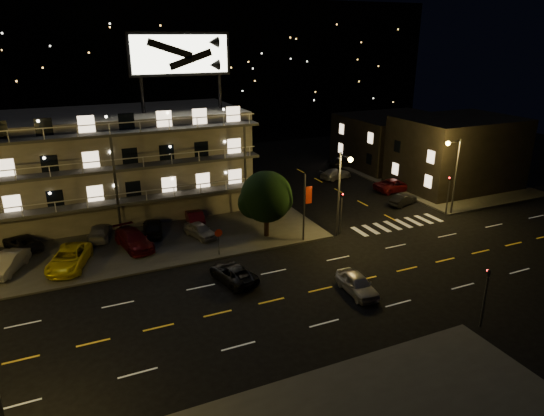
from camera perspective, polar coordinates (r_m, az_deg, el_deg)
name	(u,v)px	position (r m, az deg, el deg)	size (l,w,h in m)	color
ground	(296,295)	(35.76, 2.89, -10.20)	(140.00, 140.00, 0.00)	black
curb_nw	(73,229)	(50.67, -22.32, -2.32)	(44.00, 24.00, 0.15)	#3B3B39
curb_ne	(430,177)	(67.36, 18.06, 3.48)	(16.00, 24.00, 0.15)	#3B3B39
motel	(106,163)	(53.02, -18.93, 5.05)	(28.00, 13.80, 18.10)	gray
side_bldg_front	(456,153)	(63.58, 20.84, 6.12)	(14.06, 10.00, 8.50)	black
side_bldg_back	(394,140)	(72.45, 14.14, 7.75)	(14.06, 12.00, 7.00)	black
hill_backdrop	(96,71)	(96.81, -20.01, 14.90)	(120.00, 25.00, 24.00)	black
streetlight_nc	(341,186)	(44.07, 8.15, 2.56)	(0.44, 1.92, 8.00)	#2D2D30
streetlight_ne	(454,169)	(52.71, 20.63, 4.33)	(1.92, 0.44, 8.00)	#2D2D30
signal_nw	(341,208)	(45.53, 8.17, -0.05)	(0.20, 0.27, 4.60)	#2D2D30
signal_sw	(486,292)	(33.76, 23.85, -8.99)	(0.20, 0.27, 4.60)	#2D2D30
signal_ne	(449,191)	(53.38, 20.07, 1.90)	(0.27, 0.20, 4.60)	#2D2D30
banner_north	(305,206)	(43.27, 3.90, 0.25)	(0.83, 0.16, 6.40)	#2D2D30
stop_sign	(219,238)	(41.08, -6.29, -3.49)	(0.91, 0.11, 2.61)	#2D2D30
tree	(266,198)	(43.93, -0.73, 1.16)	(4.92, 4.74, 6.20)	black
lot_car_1	(8,263)	(43.61, -28.65, -5.70)	(1.57, 4.51, 1.49)	#99999E
lot_car_2	(69,258)	(42.27, -22.77, -5.49)	(2.56, 5.54, 1.54)	yellow
lot_car_3	(134,239)	(44.18, -15.95, -3.58)	(2.13, 5.25, 1.52)	#500B10
lot_car_4	(200,230)	(45.24, -8.45, -2.59)	(1.55, 3.85, 1.31)	#99999E
lot_car_6	(22,242)	(47.50, -27.33, -3.61)	(2.12, 4.60, 1.28)	black
lot_car_7	(100,232)	(47.10, -19.62, -2.68)	(1.79, 4.41, 1.28)	#99999E
lot_car_8	(153,227)	(46.65, -13.87, -2.17)	(1.73, 4.30, 1.47)	black
lot_car_9	(195,218)	(48.22, -9.07, -1.12)	(1.50, 4.30, 1.42)	#500B10
side_car_0	(403,200)	(55.38, 15.13, 0.92)	(1.29, 3.70, 1.22)	black
side_car_1	(396,185)	(60.23, 14.33, 2.63)	(2.46, 5.34, 1.48)	#500B10
side_car_2	(336,174)	(63.98, 7.51, 4.01)	(1.86, 4.59, 1.33)	#99999E
side_car_3	(343,162)	(70.10, 8.31, 5.40)	(1.67, 4.14, 1.41)	black
road_car_east	(357,284)	(36.21, 9.99, -8.79)	(1.71, 4.24, 1.44)	#99999E
road_car_west	(233,273)	(37.47, -4.61, -7.63)	(2.14, 4.65, 1.29)	black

